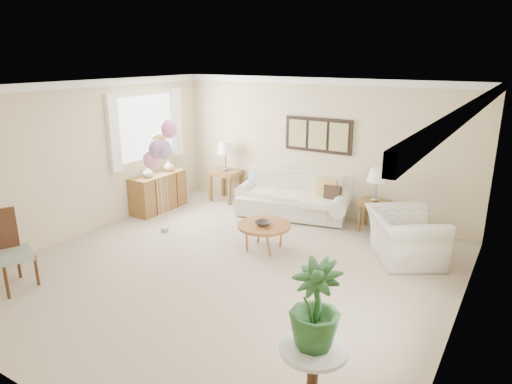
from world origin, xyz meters
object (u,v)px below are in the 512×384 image
at_px(coffee_table, 264,226).
at_px(balloon_cluster, 160,147).
at_px(accent_chair, 6,248).
at_px(armchair, 405,237).
at_px(sofa, 294,199).

height_order(coffee_table, balloon_cluster, balloon_cluster).
bearing_deg(accent_chair, coffee_table, 51.26).
bearing_deg(coffee_table, armchair, 21.89).
bearing_deg(balloon_cluster, sofa, 51.59).
height_order(sofa, balloon_cluster, balloon_cluster).
xyz_separation_m(sofa, armchair, (2.33, -0.89, 0.04)).
xyz_separation_m(accent_chair, balloon_cluster, (0.40, 2.58, 0.98)).
height_order(armchair, accent_chair, accent_chair).
xyz_separation_m(sofa, coffee_table, (0.34, -1.69, 0.06)).
distance_m(armchair, accent_chair, 5.62).
distance_m(sofa, balloon_cluster, 2.76).
bearing_deg(armchair, sofa, 36.55).
distance_m(sofa, coffee_table, 1.72).
bearing_deg(coffee_table, accent_chair, -128.74).
height_order(sofa, coffee_table, sofa).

